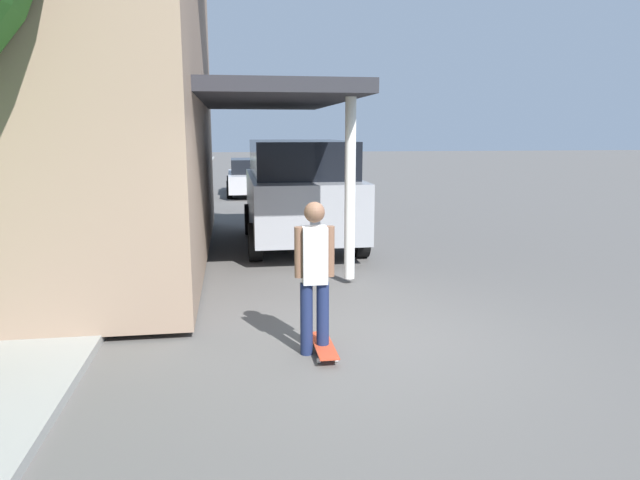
{
  "coord_description": "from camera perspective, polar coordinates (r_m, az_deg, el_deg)",
  "views": [
    {
      "loc": [
        -1.25,
        -6.05,
        2.28
      ],
      "look_at": [
        -0.14,
        1.14,
        0.9
      ],
      "focal_mm": 32.0,
      "sensor_mm": 36.0,
      "label": 1
    }
  ],
  "objects": [
    {
      "name": "ground_plane",
      "position": [
        6.58,
        2.71,
        -9.53
      ],
      "size": [
        120.0,
        120.0,
        0.0
      ],
      "primitive_type": "plane",
      "color": "#54514F"
    },
    {
      "name": "suv_parked",
      "position": [
        11.59,
        -2.08,
        5.11
      ],
      "size": [
        2.17,
        4.4,
        2.11
      ],
      "color": "gray",
      "rests_on": "ground_plane"
    },
    {
      "name": "skateboarder",
      "position": [
        5.81,
        -0.55,
        -3.23
      ],
      "size": [
        0.41,
        0.21,
        1.6
      ],
      "color": "#192347",
      "rests_on": "ground_plane"
    },
    {
      "name": "skateboard",
      "position": [
        6.06,
        0.37,
        -10.54
      ],
      "size": [
        0.21,
        0.8,
        0.1
      ],
      "color": "#B73D23",
      "rests_on": "ground_plane"
    },
    {
      "name": "car_down_street",
      "position": [
        21.23,
        -6.69,
        6.26
      ],
      "size": [
        1.95,
        4.06,
        1.31
      ],
      "color": "#B7B7BC",
      "rests_on": "ground_plane"
    },
    {
      "name": "sidewalk",
      "position": [
        12.48,
        -19.51,
        -0.16
      ],
      "size": [
        1.8,
        80.0,
        0.1
      ],
      "color": "gray",
      "rests_on": "ground_plane"
    }
  ]
}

